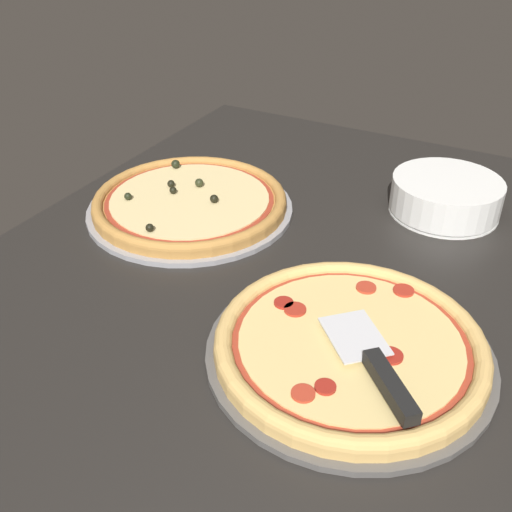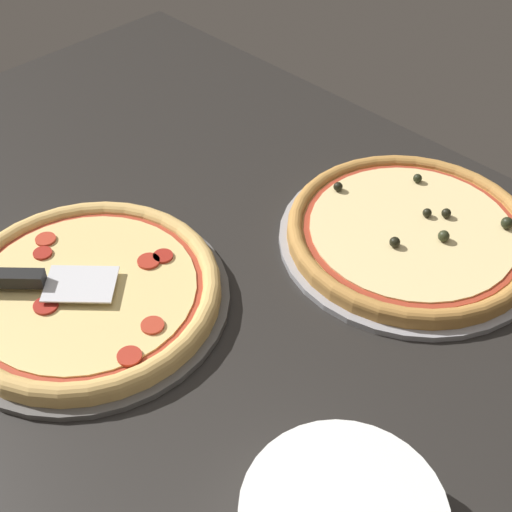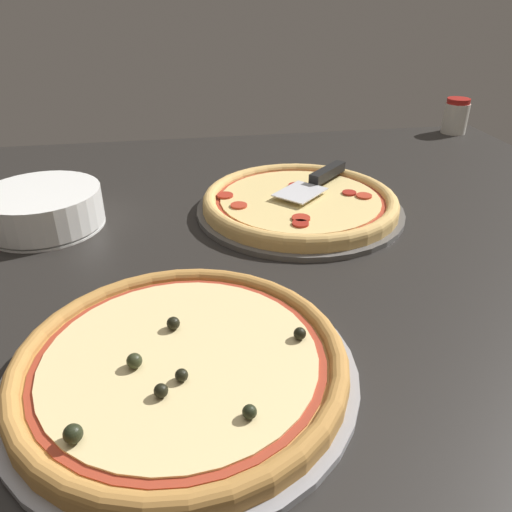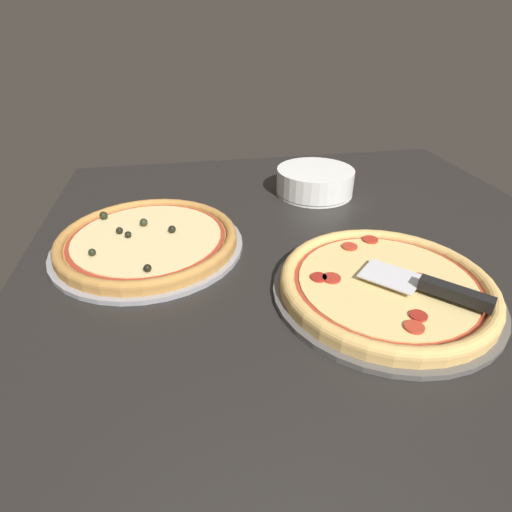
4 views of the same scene
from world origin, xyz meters
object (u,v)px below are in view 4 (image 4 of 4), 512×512
Objects in this scene: plate_stack at (315,181)px; pizza_back at (148,239)px; pizza_front at (386,284)px; serving_spatula at (439,289)px.

pizza_back is at bearing 117.59° from plate_stack.
pizza_back is (24.46, 42.44, -0.03)cm from pizza_front.
pizza_back is 57.24cm from serving_spatula.
pizza_front is 47.58cm from plate_stack.
plate_stack is (23.07, -44.14, 1.22)cm from pizza_back.
plate_stack reaches higher than pizza_front.
pizza_back is 49.82cm from plate_stack.
pizza_back is at bearing 57.99° from serving_spatula.
pizza_back is 1.80× the size of plate_stack.
pizza_front is at bearing -119.96° from pizza_back.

